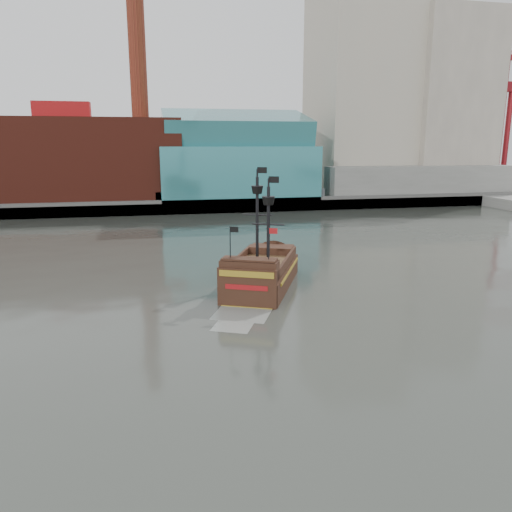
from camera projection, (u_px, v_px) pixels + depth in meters
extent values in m
plane|color=#2D302A|center=(277.00, 349.00, 31.35)|extent=(400.00, 400.00, 0.00)
cube|color=slate|center=(179.00, 193.00, 118.75)|extent=(220.00, 60.00, 2.00)
cube|color=#4C4C49|center=(190.00, 207.00, 90.59)|extent=(220.00, 1.00, 2.60)
cube|color=maroon|center=(66.00, 160.00, 93.22)|extent=(42.00, 18.00, 15.00)
cube|color=teal|center=(236.00, 172.00, 98.56)|extent=(30.00, 16.00, 10.00)
cube|color=#ABA18E|center=(361.00, 86.00, 110.35)|extent=(20.00, 22.00, 46.00)
cube|color=#AA9F8F|center=(443.00, 104.00, 111.19)|extent=(18.00, 18.00, 38.00)
cube|color=#ABA18E|center=(370.00, 82.00, 127.97)|extent=(24.00, 20.00, 52.00)
cube|color=slate|center=(421.00, 181.00, 103.13)|extent=(40.00, 6.00, 6.00)
cylinder|color=maroon|center=(138.00, 59.00, 93.95)|extent=(3.20, 3.20, 22.00)
cube|color=teal|center=(236.00, 130.00, 96.78)|extent=(28.00, 14.94, 8.78)
cube|color=slate|center=(495.00, 180.00, 124.97)|extent=(4.00, 4.00, 3.00)
cylinder|color=maroon|center=(501.00, 120.00, 121.75)|extent=(1.40, 1.40, 32.00)
cube|color=maroon|center=(497.00, 55.00, 117.80)|extent=(5.00, 2.50, 2.50)
cube|color=slate|center=(502.00, 177.00, 136.58)|extent=(4.00, 4.00, 3.00)
cylinder|color=maroon|center=(507.00, 134.00, 134.03)|extent=(1.40, 1.40, 26.00)
cube|color=maroon|center=(502.00, 87.00, 130.74)|extent=(5.00, 2.50, 2.50)
cube|color=black|center=(262.00, 280.00, 44.86)|extent=(9.29, 12.61, 2.52)
cube|color=#49301A|center=(262.00, 265.00, 44.55)|extent=(8.36, 11.35, 0.29)
cube|color=black|center=(272.00, 251.00, 48.91)|extent=(4.72, 3.84, 0.97)
cube|color=black|center=(249.00, 271.00, 39.57)|extent=(4.84, 3.34, 1.75)
cube|color=black|center=(247.00, 293.00, 39.07)|extent=(4.42, 2.21, 3.88)
cube|color=olive|center=(246.00, 274.00, 38.59)|extent=(4.00, 1.90, 0.49)
cube|color=maroon|center=(246.00, 288.00, 38.83)|extent=(3.12, 1.49, 0.39)
cylinder|color=black|center=(257.00, 219.00, 45.22)|extent=(0.36, 0.36, 7.57)
cylinder|color=black|center=(268.00, 228.00, 41.89)|extent=(0.36, 0.36, 6.99)
cone|color=black|center=(257.00, 190.00, 44.64)|extent=(1.42, 1.42, 0.68)
cone|color=black|center=(268.00, 201.00, 41.37)|extent=(1.42, 1.42, 0.68)
cube|color=black|center=(262.00, 170.00, 44.16)|extent=(0.81, 0.39, 0.53)
cube|color=black|center=(274.00, 180.00, 40.89)|extent=(0.81, 0.39, 0.53)
cube|color=gray|center=(242.00, 314.00, 37.77)|extent=(5.21, 4.90, 0.02)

